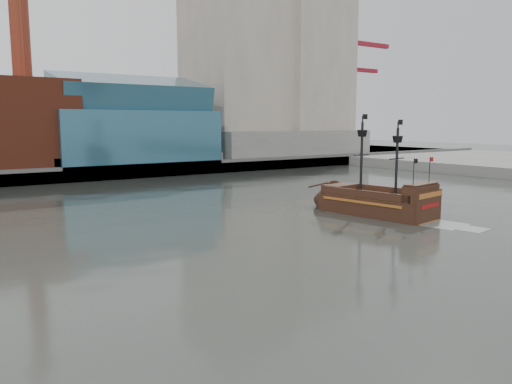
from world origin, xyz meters
TOP-DOWN VIEW (x-y plane):
  - ground at (0.00, 0.00)m, footprint 400.00×400.00m
  - promenade_far at (0.00, 92.00)m, footprint 220.00×60.00m
  - seawall at (0.00, 62.50)m, footprint 220.00×1.00m
  - skyline at (5.21, 84.56)m, footprint 149.00×45.00m
  - crane_a at (78.63, 82.00)m, footprint 22.50×4.00m
  - crane_b at (88.23, 92.00)m, footprint 19.10×4.00m
  - pirate_ship at (15.70, 13.53)m, footprint 6.86×15.86m

SIDE VIEW (x-z plane):
  - ground at x=0.00m, z-range 0.00..0.00m
  - promenade_far at x=0.00m, z-range 0.00..2.00m
  - pirate_ship at x=15.70m, z-range -4.70..6.78m
  - seawall at x=0.00m, z-range 0.00..2.60m
  - crane_b at x=88.23m, z-range 2.45..28.70m
  - crane_a at x=78.63m, z-range 2.99..35.24m
  - skyline at x=5.21m, z-range -6.45..55.55m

